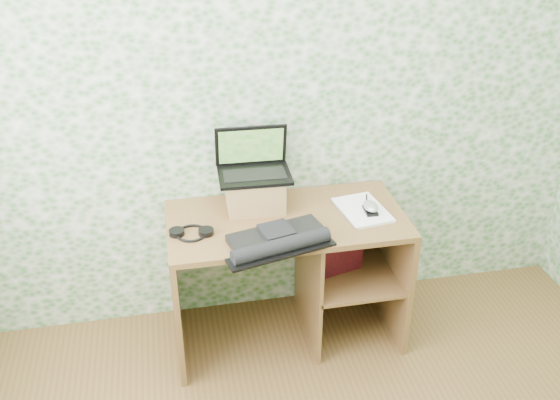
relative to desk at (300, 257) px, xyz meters
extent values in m
plane|color=silver|center=(-0.08, 0.28, 0.82)|extent=(3.50, 0.00, 3.50)
cube|color=brown|center=(-0.08, -0.03, 0.25)|extent=(1.20, 0.60, 0.03)
cube|color=brown|center=(-0.66, -0.03, -0.12)|extent=(0.03, 0.60, 0.72)
cube|color=brown|center=(0.51, -0.03, -0.12)|extent=(0.03, 0.60, 0.72)
cube|color=brown|center=(0.04, -0.03, -0.12)|extent=(0.02, 0.56, 0.72)
cube|color=brown|center=(0.27, -0.03, -0.10)|extent=(0.46, 0.56, 0.02)
cube|color=brown|center=(0.28, 0.26, -0.12)|extent=(0.48, 0.02, 0.72)
cube|color=olive|center=(-0.22, 0.12, 0.36)|extent=(0.30, 0.25, 0.17)
cube|color=black|center=(-0.22, 0.12, 0.45)|extent=(0.37, 0.26, 0.02)
cube|color=black|center=(-0.22, 0.11, 0.46)|extent=(0.32, 0.15, 0.00)
cube|color=black|center=(-0.22, 0.22, 0.57)|extent=(0.37, 0.07, 0.23)
cube|color=#174C15|center=(-0.22, 0.21, 0.57)|extent=(0.33, 0.06, 0.19)
cube|color=black|center=(-0.16, -0.21, 0.29)|extent=(0.48, 0.27, 0.04)
cube|color=black|center=(-0.16, -0.21, 0.30)|extent=(0.18, 0.18, 0.06)
cylinder|color=black|center=(-0.16, -0.33, 0.31)|extent=(0.48, 0.19, 0.07)
cube|color=black|center=(-0.16, -0.33, 0.28)|extent=(0.53, 0.23, 0.01)
torus|color=black|center=(-0.56, -0.09, 0.28)|extent=(0.18, 0.18, 0.01)
cylinder|color=black|center=(-0.63, -0.08, 0.28)|extent=(0.08, 0.08, 0.03)
cylinder|color=black|center=(-0.49, -0.10, 0.28)|extent=(0.08, 0.08, 0.03)
cube|color=white|center=(0.32, -0.04, 0.28)|extent=(0.26, 0.34, 0.01)
ellipsoid|color=#BABABC|center=(0.35, -0.07, 0.30)|extent=(0.08, 0.12, 0.04)
cylinder|color=black|center=(0.36, 0.03, 0.29)|extent=(0.05, 0.13, 0.01)
cube|color=maroon|center=(0.20, -0.03, 0.07)|extent=(0.28, 0.15, 0.32)
camera|label=1|loc=(-0.63, -2.65, 1.89)|focal=40.00mm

